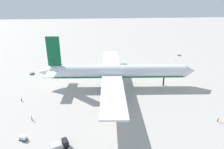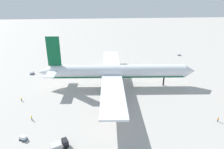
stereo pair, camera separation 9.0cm
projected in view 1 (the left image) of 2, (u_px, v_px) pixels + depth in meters
name	position (u px, v px, depth m)	size (l,w,h in m)	color
ground_plane	(118.00, 86.00, 95.63)	(600.00, 600.00, 0.00)	#ADA8A0
airliner	(116.00, 72.00, 92.92)	(74.03, 76.48, 23.94)	silver
service_truck_1	(60.00, 145.00, 56.02)	(5.52, 4.23, 2.33)	black
baggage_cart_0	(179.00, 55.00, 143.62)	(2.72, 2.55, 1.22)	#26598C
baggage_cart_1	(32.00, 73.00, 109.58)	(2.10, 3.42, 1.41)	#26598C
baggage_cart_2	(23.00, 138.00, 59.57)	(2.89, 2.22, 1.33)	#26598C
ground_worker_0	(21.00, 99.00, 81.60)	(0.56, 0.56, 1.70)	black
ground_worker_2	(32.00, 118.00, 68.96)	(0.46, 0.46, 1.74)	navy
ground_worker_4	(218.00, 120.00, 68.15)	(0.51, 0.51, 1.66)	#3F3F47
traffic_cone_0	(176.00, 60.00, 131.82)	(0.36, 0.36, 0.55)	orange
traffic_cone_1	(111.00, 59.00, 135.70)	(0.36, 0.36, 0.55)	orange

